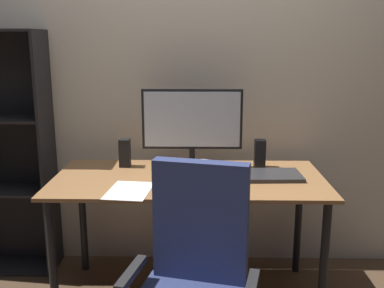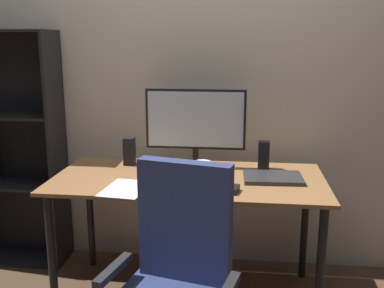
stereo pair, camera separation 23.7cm
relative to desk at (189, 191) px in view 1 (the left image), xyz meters
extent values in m
cube|color=beige|center=(0.00, 0.53, 0.64)|extent=(6.40, 0.10, 2.60)
cube|color=olive|center=(0.00, 0.00, 0.07)|extent=(1.52, 0.73, 0.02)
cylinder|color=black|center=(-0.70, -0.30, -0.30)|extent=(0.04, 0.04, 0.72)
cylinder|color=black|center=(0.70, -0.30, -0.30)|extent=(0.04, 0.04, 0.72)
cylinder|color=black|center=(-0.70, 0.30, -0.30)|extent=(0.04, 0.04, 0.72)
cylinder|color=black|center=(0.70, 0.30, -0.30)|extent=(0.04, 0.04, 0.72)
cylinder|color=black|center=(0.01, 0.22, 0.09)|extent=(0.20, 0.20, 0.01)
cylinder|color=black|center=(0.01, 0.22, 0.15)|extent=(0.04, 0.04, 0.10)
cube|color=black|center=(0.01, 0.22, 0.38)|extent=(0.60, 0.03, 0.36)
cube|color=silver|center=(0.01, 0.21, 0.38)|extent=(0.57, 0.01, 0.33)
cube|color=black|center=(0.03, -0.22, 0.09)|extent=(0.29, 0.12, 0.02)
cube|color=black|center=(0.25, -0.23, 0.10)|extent=(0.08, 0.11, 0.03)
cylinder|color=white|center=(0.08, -0.01, 0.13)|extent=(0.09, 0.09, 0.10)
cube|color=white|center=(0.13, -0.01, 0.14)|extent=(0.02, 0.01, 0.05)
cube|color=#2D2D30|center=(0.47, 0.01, 0.10)|extent=(0.33, 0.24, 0.02)
cube|color=black|center=(-0.39, 0.21, 0.17)|extent=(0.06, 0.07, 0.17)
cube|color=black|center=(0.42, 0.21, 0.17)|extent=(0.06, 0.07, 0.17)
cube|color=white|center=(-0.30, -0.24, 0.09)|extent=(0.24, 0.32, 0.00)
cube|color=navy|center=(0.07, -0.65, 0.09)|extent=(0.41, 0.16, 0.52)
cube|color=#232326|center=(-0.21, -0.78, -0.08)|extent=(0.10, 0.26, 0.03)
cube|color=black|center=(-0.90, 0.32, 0.12)|extent=(0.02, 0.28, 1.55)
cube|color=black|center=(-1.21, 0.46, 0.12)|extent=(0.62, 0.01, 1.55)
cube|color=black|center=(-1.21, 0.32, -0.65)|extent=(0.59, 0.26, 0.02)
cube|color=black|center=(-1.21, 0.32, -0.11)|extent=(0.59, 0.26, 0.02)
camera|label=1|loc=(0.06, -2.39, 0.83)|focal=41.69mm
camera|label=2|loc=(0.30, -2.38, 0.83)|focal=41.69mm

